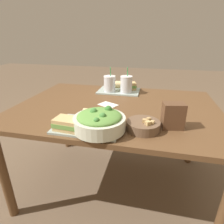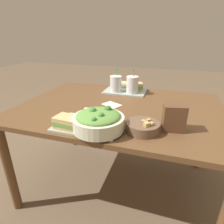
{
  "view_description": "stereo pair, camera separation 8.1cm",
  "coord_description": "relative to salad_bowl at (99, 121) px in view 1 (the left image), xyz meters",
  "views": [
    {
      "loc": [
        0.25,
        -1.26,
        1.22
      ],
      "look_at": [
        0.04,
        -0.32,
        0.81
      ],
      "focal_mm": 30.0,
      "sensor_mm": 36.0,
      "label": 1
    },
    {
      "loc": [
        0.33,
        -1.23,
        1.22
      ],
      "look_at": [
        0.04,
        -0.32,
        0.81
      ],
      "focal_mm": 30.0,
      "sensor_mm": 36.0,
      "label": 2
    }
  ],
  "objects": [
    {
      "name": "napkin_folded",
      "position": [
        -0.05,
        0.4,
        -0.06
      ],
      "size": [
        0.16,
        0.14,
        0.0
      ],
      "color": "silver",
      "rests_on": "dining_table"
    },
    {
      "name": "chip_bag",
      "position": [
        0.38,
        0.13,
        0.01
      ],
      "size": [
        0.13,
        0.1,
        0.15
      ],
      "rotation": [
        0.0,
        0.0,
        0.19
      ],
      "color": "brown",
      "rests_on": "dining_table"
    },
    {
      "name": "drink_cup_dark",
      "position": [
        -0.11,
        0.71,
        0.01
      ],
      "size": [
        0.1,
        0.1,
        0.21
      ],
      "color": "silver",
      "rests_on": "tray_far"
    },
    {
      "name": "dining_table",
      "position": [
        0.01,
        0.4,
        -0.14
      ],
      "size": [
        1.45,
        1.04,
        0.73
      ],
      "color": "brown",
      "rests_on": "ground_plane"
    },
    {
      "name": "sandwich_far",
      "position": [
        0.04,
        0.81,
        -0.02
      ],
      "size": [
        0.15,
        0.13,
        0.06
      ],
      "rotation": [
        0.0,
        0.0,
        0.28
      ],
      "color": "tan",
      "rests_on": "tray_far"
    },
    {
      "name": "sandwich_near",
      "position": [
        -0.17,
        -0.04,
        -0.02
      ],
      "size": [
        0.15,
        0.11,
        0.06
      ],
      "rotation": [
        0.0,
        0.0,
        -0.09
      ],
      "color": "tan",
      "rests_on": "tray_near"
    },
    {
      "name": "drink_cup_red",
      "position": [
        0.04,
        0.71,
        0.02
      ],
      "size": [
        0.1,
        0.1,
        0.22
      ],
      "color": "silver",
      "rests_on": "tray_far"
    },
    {
      "name": "tray_far",
      "position": [
        -0.04,
        0.76,
        -0.06
      ],
      "size": [
        0.37,
        0.25,
        0.01
      ],
      "color": "#99A89E",
      "rests_on": "dining_table"
    },
    {
      "name": "salad_bowl",
      "position": [
        0.0,
        0.0,
        0.0
      ],
      "size": [
        0.28,
        0.28,
        0.12
      ],
      "color": "beige",
      "rests_on": "tray_near"
    },
    {
      "name": "baguette_far",
      "position": [
        -0.03,
        0.85,
        -0.02
      ],
      "size": [
        0.13,
        0.09,
        0.06
      ],
      "rotation": [
        0.0,
        0.0,
        1.76
      ],
      "color": "#DBBC84",
      "rests_on": "tray_far"
    },
    {
      "name": "tray_near",
      "position": [
        -0.08,
        0.03,
        -0.06
      ],
      "size": [
        0.37,
        0.25,
        0.01
      ],
      "color": "#99A89E",
      "rests_on": "dining_table"
    },
    {
      "name": "ground_plane",
      "position": [
        0.01,
        0.4,
        -0.79
      ],
      "size": [
        12.0,
        12.0,
        0.0
      ],
      "primitive_type": "plane",
      "color": "brown"
    },
    {
      "name": "baguette_near",
      "position": [
        -0.06,
        0.12,
        -0.02
      ],
      "size": [
        0.15,
        0.07,
        0.06
      ],
      "rotation": [
        0.0,
        0.0,
        1.64
      ],
      "color": "#DBBC84",
      "rests_on": "tray_near"
    },
    {
      "name": "soup_bowl",
      "position": [
        0.23,
        0.07,
        -0.03
      ],
      "size": [
        0.18,
        0.18,
        0.07
      ],
      "color": "brown",
      "rests_on": "dining_table"
    }
  ]
}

